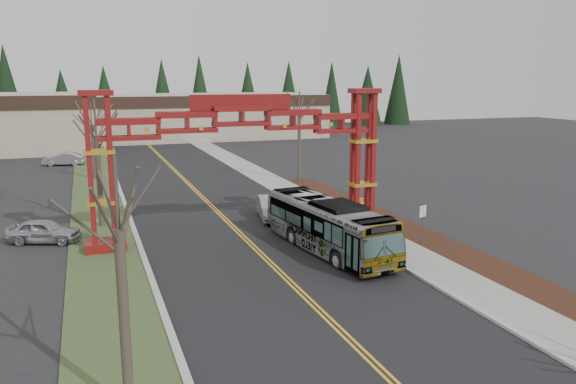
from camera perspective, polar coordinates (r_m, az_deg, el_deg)
name	(u,v)px	position (r m, az deg, el deg)	size (l,w,h in m)	color
road	(218,212)	(40.95, -7.16, -2.04)	(12.00, 110.00, 0.02)	black
lane_line_left	(216,212)	(40.92, -7.33, -2.03)	(0.12, 100.00, 0.01)	gold
lane_line_right	(219,212)	(40.97, -7.00, -2.00)	(0.12, 100.00, 0.01)	gold
curb_right	(297,205)	(42.67, 0.91, -1.31)	(0.30, 110.00, 0.15)	#AFAFAA
sidewalk_right	(314,203)	(43.19, 2.71, -1.17)	(2.60, 110.00, 0.14)	gray
landscape_strip	(466,257)	(31.87, 17.65, -6.31)	(2.60, 50.00, 0.12)	black
grass_median	(102,221)	(40.02, -18.41, -2.81)	(4.00, 110.00, 0.08)	#384A25
curb_left	(130,218)	(40.08, -15.77, -2.58)	(0.30, 110.00, 0.15)	#AFAFAA
gateway_arch	(242,139)	(33.23, -4.70, 5.35)	(18.20, 1.60, 8.90)	#650D0F
retail_building_east	(202,115)	(95.87, -8.76, 7.71)	(38.00, 20.30, 7.00)	gray
conifer_treeline	(134,96)	(106.30, -15.34, 9.40)	(116.10, 5.60, 13.00)	black
transit_bus	(328,226)	(31.22, 4.07, -3.44)	(2.49, 10.64, 2.96)	#A7AAAE
silver_sedan	(271,207)	(38.76, -1.74, -1.57)	(1.63, 4.67, 1.54)	#A5A8AD
parked_car_near_a	(44,231)	(36.00, -23.57, -3.65)	(1.67, 4.14, 1.41)	#A6A9AD
parked_car_far_a	(64,159)	(67.43, -21.78, 3.15)	(1.55, 4.45, 1.47)	#A9A9B1
bare_tree_median_near	(119,231)	(15.81, -16.82, -3.80)	(3.02, 3.02, 7.48)	#382D26
bare_tree_median_mid	(96,136)	(37.60, -18.90, 5.37)	(3.52, 3.52, 8.26)	#382D26
bare_tree_median_far	(92,125)	(56.20, -19.32, 6.44)	(3.21, 3.21, 7.37)	#382D26
bare_tree_right_far	(299,114)	(51.98, 1.17, 7.88)	(3.12, 3.12, 8.39)	#382D26
street_sign	(423,217)	(32.94, 13.51, -2.51)	(0.53, 0.23, 2.40)	#3F3F44
barrel_south	(391,226)	(35.48, 10.44, -3.43)	(0.53, 0.53, 0.99)	orange
barrel_mid	(369,217)	(37.86, 8.20, -2.48)	(0.49, 0.49, 0.91)	orange
barrel_north	(360,205)	(40.98, 7.31, -1.32)	(0.54, 0.54, 1.01)	orange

